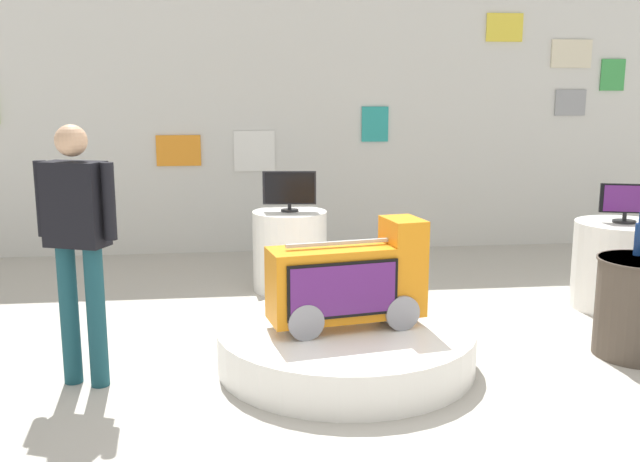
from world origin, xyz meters
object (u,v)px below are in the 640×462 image
Objects in this scene: novelty_firetruck_tv at (349,284)px; tv_on_center_rear at (289,190)px; shopper_browsing_near_truck at (77,235)px; main_display_pedestal at (346,346)px; side_table_round at (639,306)px; bottle_on_side_table at (639,238)px; display_pedestal_left_rear at (620,265)px; display_pedestal_center_rear at (290,250)px; tv_on_left_rear at (626,202)px.

tv_on_center_rear is at bearing 97.39° from novelty_firetruck_tv.
novelty_firetruck_tv is 1.82m from shopper_browsing_near_truck.
side_table_round is (2.15, -0.05, 0.23)m from main_display_pedestal.
display_pedestal_left_rear is at bearing 65.14° from bottle_on_side_table.
display_pedestal_center_rear is (-0.24, 2.03, 0.25)m from main_display_pedestal.
tv_on_left_rear is (2.63, 1.08, 0.37)m from novelty_firetruck_tv.
shopper_browsing_near_truck is at bearing -177.31° from bottle_on_side_table.
tv_on_center_rear is (-0.26, 2.03, 0.40)m from novelty_firetruck_tv.
novelty_firetruck_tv is at bearing -157.61° from tv_on_left_rear.
display_pedestal_left_rear is 3.10m from tv_on_center_rear.
tv_on_center_rear is 0.30× the size of shopper_browsing_near_truck.
display_pedestal_center_rear is at bearing 138.86° from side_table_round.
tv_on_left_rear is 0.83× the size of tv_on_center_rear.
main_display_pedestal is 2.48× the size of side_table_round.
display_pedestal_center_rear is 1.07× the size of side_table_round.
novelty_firetruck_tv is at bearing 3.83° from shopper_browsing_near_truck.
tv_on_left_rear is at bearing -72.33° from display_pedestal_left_rear.
tv_on_left_rear is at bearing 22.39° from novelty_firetruck_tv.
side_table_round is at bearing -103.14° from bottle_on_side_table.
novelty_firetruck_tv is (0.02, -0.00, 0.45)m from main_display_pedestal.
tv_on_center_rear is at bearing 161.89° from display_pedestal_left_rear.
display_pedestal_left_rear is 4.60m from shopper_browsing_near_truck.
shopper_browsing_near_truck is (-1.77, -0.12, 0.41)m from novelty_firetruck_tv.
novelty_firetruck_tv is at bearing -82.62° from display_pedestal_center_rear.
side_table_round is at bearing -113.73° from display_pedestal_left_rear.
display_pedestal_left_rear is at bearing 15.32° from shopper_browsing_near_truck.
tv_on_left_rear is at bearing 65.00° from bottle_on_side_table.
bottle_on_side_table is at bearing -114.86° from display_pedestal_left_rear.
tv_on_left_rear is 1.37m from side_table_round.
main_display_pedestal is 2.16m from side_table_round.
shopper_browsing_near_truck is at bearing -125.04° from display_pedestal_center_rear.
tv_on_left_rear reaches higher than bottle_on_side_table.
novelty_firetruck_tv is 2.17m from bottle_on_side_table.
bottle_on_side_table is 3.93m from shopper_browsing_near_truck.
side_table_round is at bearing -1.39° from novelty_firetruck_tv.
side_table_round is 3.95m from shopper_browsing_near_truck.
tv_on_center_rear reaches higher than display_pedestal_left_rear.
display_pedestal_left_rear is at bearing 22.26° from main_display_pedestal.
main_display_pedestal is 2.87m from display_pedestal_left_rear.
shopper_browsing_near_truck reaches higher than tv_on_left_rear.
bottle_on_side_table is (2.42, -1.96, -0.13)m from tv_on_center_rear.
shopper_browsing_near_truck reaches higher than tv_on_center_rear.
shopper_browsing_near_truck reaches higher than side_table_round.
tv_on_left_rear reaches higher than main_display_pedestal.
novelty_firetruck_tv is 1.45× the size of display_pedestal_center_rear.
tv_on_left_rear is 0.55× the size of display_pedestal_center_rear.
novelty_firetruck_tv is 2.85m from display_pedestal_left_rear.
novelty_firetruck_tv is at bearing -7.05° from main_display_pedestal.
shopper_browsing_near_truck is (-1.51, -2.15, 0.62)m from display_pedestal_center_rear.
shopper_browsing_near_truck reaches higher than main_display_pedestal.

